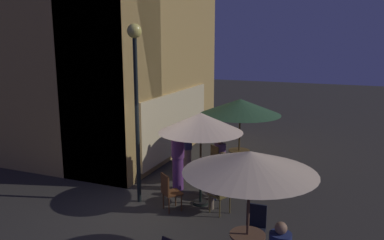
# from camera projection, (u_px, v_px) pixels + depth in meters

# --- Properties ---
(ground_plane) EXTENTS (60.00, 60.00, 0.00)m
(ground_plane) POSITION_uv_depth(u_px,v_px,m) (136.00, 212.00, 9.27)
(ground_plane) COLOR #2E2B25
(cafe_building) EXTENTS (7.26, 8.02, 8.03)m
(cafe_building) POSITION_uv_depth(u_px,v_px,m) (94.00, 41.00, 12.93)
(cafe_building) COLOR tan
(cafe_building) RESTS_ON ground
(street_lamp_near_corner) EXTENTS (0.34, 0.34, 4.43)m
(street_lamp_near_corner) POSITION_uv_depth(u_px,v_px,m) (136.00, 78.00, 9.24)
(street_lamp_near_corner) COLOR black
(street_lamp_near_corner) RESTS_ON ground
(cafe_table_0) EXTENTS (0.64, 0.64, 0.72)m
(cafe_table_0) POSITION_uv_depth(u_px,v_px,m) (200.00, 185.00, 9.66)
(cafe_table_0) COLOR black
(cafe_table_0) RESTS_ON ground
(cafe_table_2) EXTENTS (0.66, 0.66, 0.75)m
(cafe_table_2) POSITION_uv_depth(u_px,v_px,m) (239.00, 157.00, 11.83)
(cafe_table_2) COLOR black
(cafe_table_2) RESTS_ON ground
(patio_umbrella_0) EXTENTS (2.06, 2.06, 2.33)m
(patio_umbrella_0) POSITION_uv_depth(u_px,v_px,m) (201.00, 123.00, 9.33)
(patio_umbrella_0) COLOR black
(patio_umbrella_0) RESTS_ON ground
(patio_umbrella_1) EXTENTS (2.27, 2.27, 2.26)m
(patio_umbrella_1) POSITION_uv_depth(u_px,v_px,m) (250.00, 163.00, 6.43)
(patio_umbrella_1) COLOR black
(patio_umbrella_1) RESTS_ON ground
(patio_umbrella_2) EXTENTS (2.43, 2.43, 2.33)m
(patio_umbrella_2) POSITION_uv_depth(u_px,v_px,m) (240.00, 107.00, 11.50)
(patio_umbrella_2) COLOR black
(patio_umbrella_2) RESTS_ON ground
(cafe_chair_0) EXTENTS (0.57, 0.57, 0.96)m
(cafe_chair_0) POSITION_uv_depth(u_px,v_px,m) (223.00, 191.00, 9.05)
(cafe_chair_0) COLOR brown
(cafe_chair_0) RESTS_ON ground
(cafe_chair_1) EXTENTS (0.60, 0.60, 0.90)m
(cafe_chair_1) POSITION_uv_depth(u_px,v_px,m) (225.00, 176.00, 10.11)
(cafe_chair_1) COLOR brown
(cafe_chair_1) RESTS_ON ground
(cafe_chair_2) EXTENTS (0.58, 0.58, 0.93)m
(cafe_chair_2) POSITION_uv_depth(u_px,v_px,m) (169.00, 189.00, 9.25)
(cafe_chair_2) COLOR #5A3118
(cafe_chair_2) RESTS_ON ground
(cafe_chair_4) EXTENTS (0.41, 0.41, 0.95)m
(cafe_chair_4) POSITION_uv_depth(u_px,v_px,m) (255.00, 224.00, 7.45)
(cafe_chair_4) COLOR black
(cafe_chair_4) RESTS_ON ground
(cafe_chair_5) EXTENTS (0.58, 0.58, 1.00)m
(cafe_chair_5) POSITION_uv_depth(u_px,v_px,m) (217.00, 159.00, 11.45)
(cafe_chair_5) COLOR brown
(cafe_chair_5) RESTS_ON ground
(patron_seated_0) EXTENTS (0.51, 0.56, 1.22)m
(patron_seated_0) POSITION_uv_depth(u_px,v_px,m) (219.00, 185.00, 9.13)
(patron_seated_0) COLOR #7E6952
(patron_seated_0) RESTS_ON ground
(patron_seated_1) EXTENTS (0.55, 0.51, 1.23)m
(patron_seated_1) POSITION_uv_depth(u_px,v_px,m) (221.00, 172.00, 10.00)
(patron_seated_1) COLOR #212D4D
(patron_seated_1) RESTS_ON ground
(patron_seated_3) EXTENTS (0.53, 0.51, 1.22)m
(patron_seated_3) POSITION_uv_depth(u_px,v_px,m) (222.00, 155.00, 11.50)
(patron_seated_3) COLOR #421A15
(patron_seated_3) RESTS_ON ground
(patron_standing_4) EXTENTS (0.35, 0.35, 1.76)m
(patron_standing_4) POSITION_uv_depth(u_px,v_px,m) (178.00, 158.00, 10.52)
(patron_standing_4) COLOR #5F306E
(patron_standing_4) RESTS_ON ground
(patron_standing_5) EXTENTS (0.32, 0.32, 1.70)m
(patron_standing_5) POSITION_uv_depth(u_px,v_px,m) (187.00, 150.00, 11.43)
(patron_standing_5) COLOR #7F645B
(patron_standing_5) RESTS_ON ground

